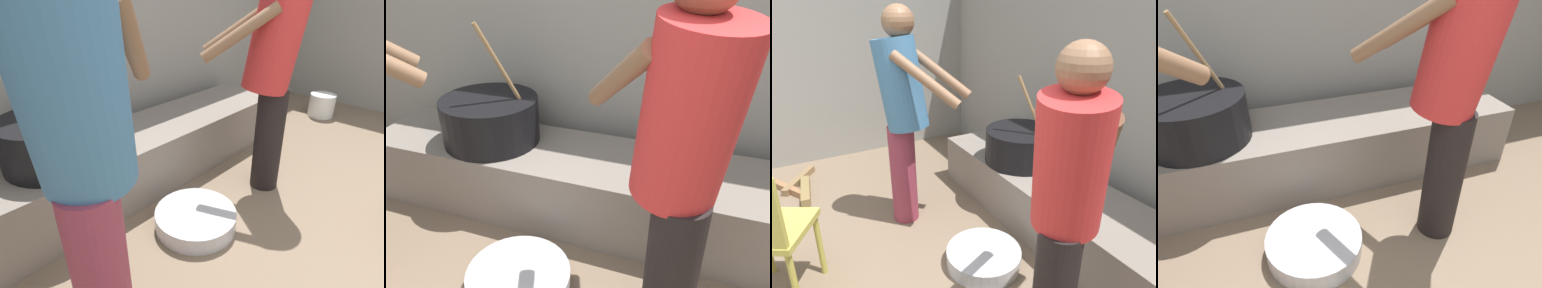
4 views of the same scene
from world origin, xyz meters
TOP-DOWN VIEW (x-y plane):
  - hearth_ledge at (-0.21, 1.90)m, footprint 2.79×0.60m
  - cooking_pot_main at (-0.84, 1.89)m, footprint 0.59×0.59m
  - cook_in_red_shirt at (0.34, 1.20)m, footprint 0.65×0.70m
  - metal_mixing_bowl at (-0.34, 1.23)m, footprint 0.50×0.50m

SIDE VIEW (x-z plane):
  - metal_mixing_bowl at x=-0.34m, z-range 0.00..0.11m
  - hearth_ledge at x=-0.21m, z-range 0.00..0.42m
  - cooking_pot_main at x=-0.84m, z-range 0.19..0.92m
  - cook_in_red_shirt at x=0.34m, z-range 0.11..1.64m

